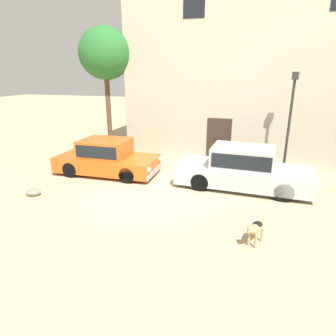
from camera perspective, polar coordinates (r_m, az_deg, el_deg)
ground_plane at (r=10.39m, az=-5.18°, el=-4.60°), size 80.00×80.00×0.00m
parked_sedan_nearest at (r=12.24m, az=-12.00°, el=2.13°), size 4.28×1.89×1.45m
parked_sedan_second at (r=10.82m, az=14.51°, el=0.02°), size 4.90×2.06×1.53m
apartment_block at (r=15.92m, az=19.50°, el=20.67°), size 12.97×5.67×9.95m
stray_dog_spotted at (r=7.45m, az=16.86°, el=-11.28°), size 0.46×0.91×0.67m
street_lamp at (r=12.18m, az=22.97°, el=10.01°), size 0.22×0.22×4.06m
acacia_tree_left at (r=14.85m, az=-12.27°, el=21.01°), size 2.52×2.27×6.09m
rubble_pile at (r=11.01m, az=-25.00°, el=-4.34°), size 0.58×0.48×0.23m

